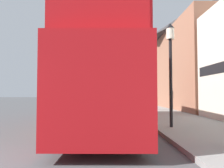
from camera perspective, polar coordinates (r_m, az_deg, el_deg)
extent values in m
plane|color=#4C4C4F|center=(25.19, -9.62, -5.93)|extent=(144.00, 144.00, 0.00)
cube|color=gray|center=(22.22, 8.79, -6.21)|extent=(3.74, 108.00, 0.14)
cube|color=#9E664C|center=(24.95, 19.26, 2.89)|extent=(6.00, 18.66, 7.61)
pyramid|color=#383333|center=(25.96, 19.08, 14.46)|extent=(6.00, 18.66, 2.85)
cube|color=red|center=(10.14, -1.56, -2.13)|extent=(2.75, 11.33, 2.60)
cube|color=yellow|center=(9.58, -1.67, -1.33)|extent=(2.65, 6.25, 0.45)
cube|color=black|center=(10.18, -1.55, 2.38)|extent=(2.76, 10.42, 0.70)
cube|color=red|center=(10.24, -1.55, 5.45)|extent=(2.73, 10.42, 0.10)
cube|color=red|center=(10.46, -8.27, 8.70)|extent=(0.30, 10.37, 1.12)
cube|color=red|center=(10.38, 5.24, 8.77)|extent=(0.30, 10.37, 1.12)
cube|color=red|center=(5.40, -3.45, 19.63)|extent=(2.49, 0.13, 1.12)
cube|color=red|center=(14.68, -0.98, 5.42)|extent=(2.53, 1.63, 1.12)
cylinder|color=black|center=(13.75, -5.79, -6.76)|extent=(0.30, 0.98, 0.97)
cylinder|color=black|center=(13.69, 3.66, -6.78)|extent=(0.30, 0.98, 0.97)
cylinder|color=black|center=(7.09, -11.73, -10.68)|extent=(0.30, 0.98, 0.97)
cylinder|color=black|center=(6.99, 6.92, -10.84)|extent=(0.30, 0.98, 0.97)
cube|color=navy|center=(18.66, 1.39, -5.54)|extent=(1.86, 4.38, 0.68)
cube|color=black|center=(18.51, 1.39, -3.64)|extent=(1.58, 2.12, 0.56)
cylinder|color=black|center=(20.02, -0.92, -5.88)|extent=(0.22, 0.68, 0.67)
cylinder|color=black|center=(20.03, 3.64, -5.88)|extent=(0.22, 0.68, 0.67)
cylinder|color=black|center=(17.34, -1.20, -6.40)|extent=(0.22, 0.68, 0.67)
cylinder|color=black|center=(17.35, 4.06, -6.39)|extent=(0.22, 0.68, 0.67)
cylinder|color=black|center=(9.27, 15.11, 0.33)|extent=(0.13, 0.13, 3.61)
cylinder|color=silver|center=(9.59, 14.97, 12.54)|extent=(0.32, 0.32, 0.45)
cone|color=black|center=(9.68, 14.94, 14.46)|extent=(0.35, 0.35, 0.22)
cylinder|color=black|center=(18.09, 6.50, -1.08)|extent=(0.13, 0.13, 3.63)
cylinder|color=silver|center=(18.26, 6.47, 5.34)|extent=(0.32, 0.32, 0.45)
cone|color=black|center=(18.31, 6.47, 6.38)|extent=(0.35, 0.35, 0.22)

